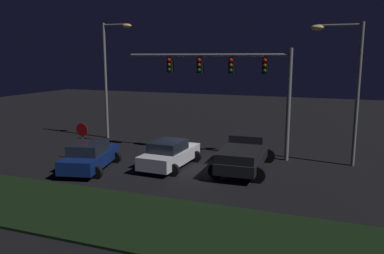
# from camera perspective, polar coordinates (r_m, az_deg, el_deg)

# --- Properties ---
(ground_plane) EXTENTS (80.00, 80.00, 0.00)m
(ground_plane) POSITION_cam_1_polar(r_m,az_deg,el_deg) (22.24, -0.53, -5.46)
(ground_plane) COLOR black
(grass_median) EXTENTS (25.50, 4.71, 0.10)m
(grass_median) POSITION_cam_1_polar(r_m,az_deg,el_deg) (15.58, -11.40, -12.50)
(grass_median) COLOR black
(grass_median) RESTS_ON ground_plane
(pickup_truck) EXTENTS (3.02, 5.48, 1.80)m
(pickup_truck) POSITION_cam_1_polar(r_m,az_deg,el_deg) (21.24, 7.71, -3.53)
(pickup_truck) COLOR black
(pickup_truck) RESTS_ON ground_plane
(car_sedan) EXTENTS (3.12, 4.70, 1.51)m
(car_sedan) POSITION_cam_1_polar(r_m,az_deg,el_deg) (21.72, -14.68, -4.17)
(car_sedan) COLOR navy
(car_sedan) RESTS_ON ground_plane
(car_sedan_far) EXTENTS (2.59, 4.47, 1.51)m
(car_sedan_far) POSITION_cam_1_polar(r_m,az_deg,el_deg) (21.56, -3.30, -3.95)
(car_sedan_far) COLOR silver
(car_sedan_far) RESTS_ON ground_plane
(traffic_signal_gantry) EXTENTS (10.32, 0.56, 6.50)m
(traffic_signal_gantry) POSITION_cam_1_polar(r_m,az_deg,el_deg) (23.66, 5.89, 7.79)
(traffic_signal_gantry) COLOR slate
(traffic_signal_gantry) RESTS_ON ground_plane
(street_lamp_left) EXTENTS (2.36, 0.44, 8.37)m
(street_lamp_left) POSITION_cam_1_polar(r_m,az_deg,el_deg) (29.25, -11.82, 8.49)
(street_lamp_left) COLOR slate
(street_lamp_left) RESTS_ON ground_plane
(street_lamp_right) EXTENTS (2.74, 0.44, 7.82)m
(street_lamp_right) POSITION_cam_1_polar(r_m,az_deg,el_deg) (23.00, 21.73, 6.90)
(street_lamp_right) COLOR slate
(street_lamp_right) RESTS_ON ground_plane
(stop_sign) EXTENTS (0.76, 0.08, 2.23)m
(stop_sign) POSITION_cam_1_polar(r_m,az_deg,el_deg) (23.53, -15.70, -1.06)
(stop_sign) COLOR slate
(stop_sign) RESTS_ON ground_plane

